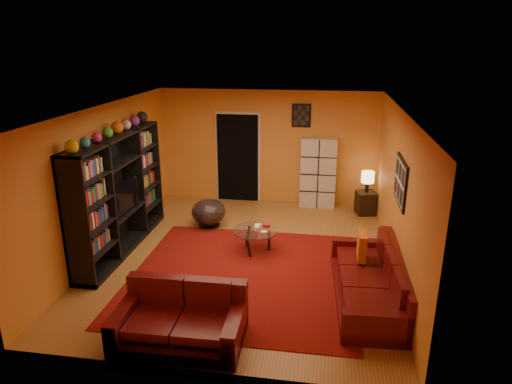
% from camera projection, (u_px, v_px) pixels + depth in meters
% --- Properties ---
extents(floor, '(6.00, 6.00, 0.00)m').
position_uv_depth(floor, '(245.00, 256.00, 8.11)').
color(floor, '#905F2C').
rests_on(floor, ground).
extents(ceiling, '(6.00, 6.00, 0.00)m').
position_uv_depth(ceiling, '(244.00, 109.00, 7.28)').
color(ceiling, white).
rests_on(ceiling, wall_back).
extents(wall_back, '(6.00, 0.00, 6.00)m').
position_uv_depth(wall_back, '(268.00, 147.00, 10.50)').
color(wall_back, orange).
rests_on(wall_back, floor).
extents(wall_front, '(6.00, 0.00, 6.00)m').
position_uv_depth(wall_front, '(195.00, 271.00, 4.88)').
color(wall_front, orange).
rests_on(wall_front, floor).
extents(wall_left, '(0.00, 6.00, 6.00)m').
position_uv_depth(wall_left, '(106.00, 180.00, 8.06)').
color(wall_left, orange).
rests_on(wall_left, floor).
extents(wall_right, '(0.00, 6.00, 6.00)m').
position_uv_depth(wall_right, '(397.00, 194.00, 7.33)').
color(wall_right, orange).
rests_on(wall_right, floor).
extents(rug, '(3.60, 3.60, 0.01)m').
position_uv_depth(rug, '(244.00, 275.00, 7.43)').
color(rug, '#5F0B0A').
rests_on(rug, floor).
extents(doorway, '(0.95, 0.10, 2.04)m').
position_uv_depth(doorway, '(238.00, 158.00, 10.66)').
color(doorway, black).
rests_on(doorway, floor).
extents(wall_art_right, '(0.03, 1.00, 0.70)m').
position_uv_depth(wall_art_right, '(401.00, 181.00, 6.95)').
color(wall_art_right, black).
rests_on(wall_art_right, wall_right).
extents(wall_art_back, '(0.42, 0.03, 0.52)m').
position_uv_depth(wall_art_back, '(301.00, 115.00, 10.14)').
color(wall_art_back, black).
rests_on(wall_art_back, wall_back).
extents(entertainment_unit, '(0.45, 3.00, 2.10)m').
position_uv_depth(entertainment_unit, '(119.00, 194.00, 8.11)').
color(entertainment_unit, black).
rests_on(entertainment_unit, floor).
extents(tv, '(1.01, 0.13, 0.58)m').
position_uv_depth(tv, '(119.00, 198.00, 8.02)').
color(tv, black).
rests_on(tv, entertainment_unit).
extents(sofa, '(1.08, 2.40, 0.85)m').
position_uv_depth(sofa, '(375.00, 282.00, 6.68)').
color(sofa, '#49090C').
rests_on(sofa, rug).
extents(loveseat, '(1.62, 0.99, 0.85)m').
position_uv_depth(loveseat, '(182.00, 318.00, 5.81)').
color(loveseat, '#49090C').
rests_on(loveseat, rug).
extents(throw_pillow, '(0.12, 0.42, 0.42)m').
position_uv_depth(throw_pillow, '(362.00, 246.00, 7.04)').
color(throw_pillow, '#D35D17').
rests_on(throw_pillow, sofa).
extents(coffee_table, '(0.81, 0.81, 0.41)m').
position_uv_depth(coffee_table, '(255.00, 233.00, 8.17)').
color(coffee_table, silver).
rests_on(coffee_table, floor).
extents(storage_cabinet, '(0.80, 0.37, 1.59)m').
position_uv_depth(storage_cabinet, '(318.00, 173.00, 10.30)').
color(storage_cabinet, beige).
rests_on(storage_cabinet, floor).
extents(bowl_chair, '(0.70, 0.70, 0.57)m').
position_uv_depth(bowl_chair, '(209.00, 212.00, 9.31)').
color(bowl_chair, black).
rests_on(bowl_chair, floor).
extents(side_table, '(0.48, 0.48, 0.50)m').
position_uv_depth(side_table, '(366.00, 203.00, 10.01)').
color(side_table, black).
rests_on(side_table, floor).
extents(table_lamp, '(0.28, 0.28, 0.46)m').
position_uv_depth(table_lamp, '(368.00, 178.00, 9.82)').
color(table_lamp, black).
rests_on(table_lamp, side_table).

